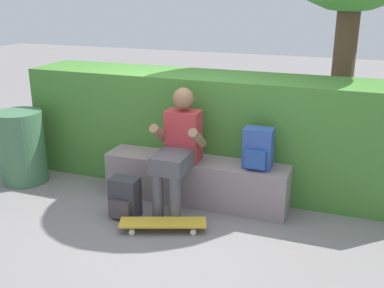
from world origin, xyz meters
TOP-DOWN VIEW (x-y plane):
  - ground_plane at (0.00, 0.00)m, footprint 24.00×24.00m
  - bench_main at (0.00, 0.41)m, footprint 1.93×0.40m
  - person_skater at (-0.11, 0.20)m, footprint 0.49×0.62m
  - skateboard_near_person at (-0.07, -0.30)m, footprint 0.82×0.47m
  - backpack_on_bench at (0.64, 0.40)m, footprint 0.28×0.23m
  - backpack_on_ground at (-0.53, -0.17)m, footprint 0.28×0.23m
  - hedge_row at (0.05, 0.96)m, footprint 4.40×0.74m
  - trash_bin at (-2.05, 0.22)m, footprint 0.52×0.52m

SIDE VIEW (x-z plane):
  - ground_plane at x=0.00m, z-range 0.00..0.00m
  - skateboard_near_person at x=-0.07m, z-range 0.03..0.12m
  - backpack_on_ground at x=-0.53m, z-range -0.01..0.39m
  - bench_main at x=0.00m, z-range 0.00..0.47m
  - trash_bin at x=-2.05m, z-range 0.00..0.83m
  - hedge_row at x=0.05m, z-range 0.00..1.25m
  - backpack_on_bench at x=0.64m, z-range 0.46..0.86m
  - person_skater at x=-0.11m, z-range 0.05..1.27m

